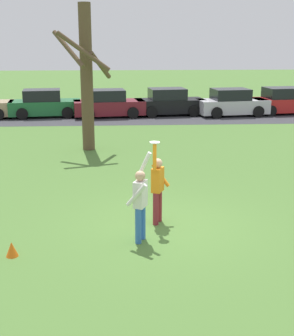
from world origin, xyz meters
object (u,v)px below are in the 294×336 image
(person_defender, at_px, (140,200))
(parked_car_black, at_px, (169,103))
(field_cone_orange, at_px, (12,249))
(bare_tree_tall, at_px, (86,76))
(parked_car_silver, at_px, (232,103))
(parked_car_green, at_px, (44,104))
(frisbee_disc, at_px, (155,142))
(person_catcher, at_px, (158,185))
(parked_car_red, at_px, (284,102))
(parked_car_maroon, at_px, (108,104))

(person_defender, distance_m, parked_car_black, 18.45)
(field_cone_orange, bearing_deg, bare_tree_tall, 84.29)
(bare_tree_tall, bearing_deg, parked_car_silver, 47.04)
(parked_car_black, distance_m, field_cone_orange, 19.62)
(parked_car_green, relative_size, parked_car_silver, 1.00)
(person_defender, height_order, bare_tree_tall, bare_tree_tall)
(parked_car_silver, relative_size, field_cone_orange, 13.41)
(person_defender, relative_size, frisbee_disc, 8.40)
(parked_car_green, xyz_separation_m, bare_tree_tall, (3.12, -8.78, 2.28))
(person_catcher, xyz_separation_m, person_defender, (-0.47, -1.07, -0.00))
(parked_car_black, relative_size, parked_car_silver, 1.00)
(person_catcher, xyz_separation_m, frisbee_disc, (-0.09, -0.21, 1.11))
(parked_car_green, bearing_deg, parked_car_silver, -8.14)
(parked_car_black, relative_size, parked_car_red, 1.00)
(field_cone_orange, bearing_deg, parked_car_green, 96.51)
(parked_car_green, bearing_deg, parked_car_black, -5.20)
(frisbee_disc, relative_size, parked_car_red, 0.06)
(parked_car_silver, xyz_separation_m, parked_car_red, (3.34, 0.56, 0.00))
(person_catcher, relative_size, parked_car_red, 0.48)
(parked_car_red, distance_m, field_cone_orange, 22.65)
(parked_car_black, bearing_deg, parked_car_silver, -13.94)
(parked_car_maroon, xyz_separation_m, parked_car_red, (10.68, 0.61, 0.00))
(parked_car_silver, bearing_deg, parked_car_red, 2.34)
(person_defender, height_order, parked_car_green, person_defender)
(parked_car_silver, bearing_deg, person_defender, -116.38)
(parked_car_green, height_order, parked_car_silver, same)
(frisbee_disc, distance_m, parked_car_green, 18.00)
(frisbee_disc, bearing_deg, parked_car_red, 62.28)
(parked_car_red, bearing_deg, parked_car_silver, -177.66)
(frisbee_disc, bearing_deg, person_defender, -113.75)
(person_catcher, distance_m, frisbee_disc, 1.13)
(person_catcher, distance_m, bare_tree_tall, 8.71)
(parked_car_green, height_order, parked_car_black, same)
(frisbee_disc, distance_m, parked_car_red, 19.84)
(person_catcher, relative_size, field_cone_orange, 6.50)
(parked_car_green, height_order, parked_car_red, same)
(parked_car_silver, relative_size, bare_tree_tall, 0.74)
(person_defender, relative_size, parked_car_silver, 0.48)
(person_defender, distance_m, field_cone_orange, 2.92)
(person_catcher, xyz_separation_m, parked_car_red, (9.11, 17.31, -0.25))
(parked_car_maroon, bearing_deg, parked_car_black, 0.84)
(person_catcher, bearing_deg, parked_car_green, -138.81)
(frisbee_disc, height_order, parked_car_green, frisbee_disc)
(parked_car_black, bearing_deg, parked_car_red, -6.21)
(person_defender, xyz_separation_m, parked_car_maroon, (-1.10, 17.77, -0.25))
(person_catcher, relative_size, person_defender, 1.02)
(frisbee_disc, relative_size, parked_car_black, 0.06)
(field_cone_orange, bearing_deg, person_catcher, 27.86)
(parked_car_maroon, xyz_separation_m, parked_car_black, (3.62, 0.50, 0.00))
(parked_car_green, relative_size, parked_car_black, 1.00)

